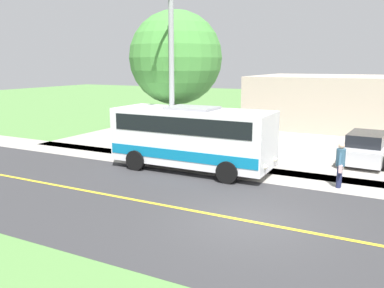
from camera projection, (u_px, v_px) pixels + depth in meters
ground_plane at (249, 221)px, 11.93m from camera, size 120.00×120.00×0.00m
road_surface at (249, 221)px, 11.93m from camera, size 8.00×100.00×0.01m
sidewalk at (291, 178)px, 16.46m from camera, size 2.40×100.00×0.01m
parking_lot_surface at (379, 152)px, 21.39m from camera, size 14.00×36.00×0.01m
road_centre_line at (249, 221)px, 11.92m from camera, size 0.16×100.00×0.00m
shuttle_bus_front at (192, 135)px, 17.50m from camera, size 2.76×7.17×2.82m
pedestrian_with_bags at (340, 164)px, 15.07m from camera, size 0.72×0.34×1.73m
street_light_pole at (170, 73)px, 17.82m from camera, size 1.97×0.24×7.67m
parked_car_near at (366, 148)px, 19.05m from camera, size 4.52×2.26×1.45m
tree_curbside at (176, 58)px, 20.40m from camera, size 4.78×4.78×7.33m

